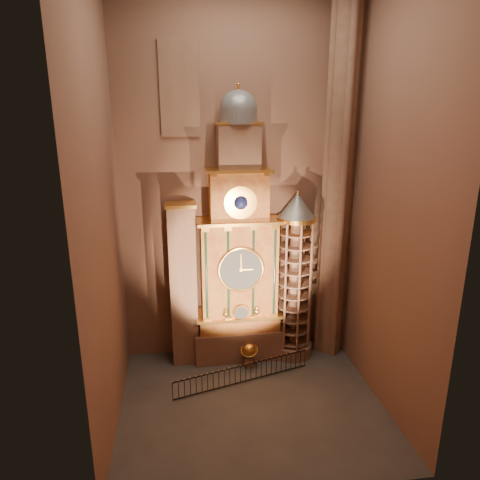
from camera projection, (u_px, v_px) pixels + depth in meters
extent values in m
plane|color=#383330|center=(252.00, 403.00, 23.23)|extent=(14.00, 14.00, 0.00)
plane|color=#8F5E4D|center=(236.00, 185.00, 25.90)|extent=(22.00, 0.00, 22.00)
plane|color=#8F5E4D|center=(100.00, 209.00, 19.22)|extent=(0.00, 22.00, 22.00)
plane|color=#8F5E4D|center=(392.00, 201.00, 21.16)|extent=(0.00, 22.00, 22.00)
cube|color=#8C634C|center=(239.00, 341.00, 27.71)|extent=(5.60, 2.20, 2.00)
cube|color=maroon|center=(239.00, 320.00, 27.29)|extent=(5.00, 2.00, 1.00)
cube|color=#F0AB46|center=(239.00, 313.00, 27.09)|extent=(5.40, 2.30, 0.18)
cube|color=maroon|center=(238.00, 269.00, 26.33)|extent=(4.60, 2.00, 6.00)
cylinder|color=black|center=(206.00, 275.00, 25.22)|extent=(0.32, 0.32, 5.60)
cylinder|color=black|center=(228.00, 274.00, 25.40)|extent=(0.32, 0.32, 5.60)
cylinder|color=black|center=(253.00, 273.00, 25.61)|extent=(0.32, 0.32, 5.60)
cylinder|color=black|center=(274.00, 272.00, 25.79)|extent=(0.32, 0.32, 5.60)
cube|color=#F0AB46|center=(239.00, 221.00, 25.44)|extent=(5.00, 2.25, 0.18)
cylinder|color=#2D3033|center=(241.00, 270.00, 25.28)|extent=(2.60, 0.12, 2.60)
torus|color=#F0AB46|center=(241.00, 270.00, 25.24)|extent=(2.80, 0.16, 2.80)
cylinder|color=#F0AB46|center=(241.00, 312.00, 25.89)|extent=(0.90, 0.10, 0.90)
sphere|color=#F0AB46|center=(226.00, 314.00, 25.82)|extent=(0.36, 0.36, 0.36)
sphere|color=#F0AB46|center=(256.00, 312.00, 26.08)|extent=(0.36, 0.36, 0.36)
cube|color=maroon|center=(238.00, 196.00, 25.08)|extent=(3.40, 1.80, 3.00)
sphere|color=#0E0E46|center=(241.00, 203.00, 24.27)|extent=(0.80, 0.80, 0.80)
cube|color=#F0AB46|center=(239.00, 170.00, 24.61)|extent=(3.80, 2.00, 0.15)
cube|color=#8C634C|center=(238.00, 148.00, 24.31)|extent=(2.40, 1.60, 2.60)
sphere|color=slate|center=(238.00, 109.00, 23.73)|extent=(2.10, 2.10, 2.10)
cylinder|color=#F0AB46|center=(238.00, 92.00, 23.48)|extent=(0.14, 0.14, 0.80)
cube|color=#8C634C|center=(184.00, 287.00, 26.13)|extent=(1.60, 1.40, 10.00)
cube|color=#F0AB46|center=(185.00, 319.00, 26.28)|extent=(1.35, 0.10, 2.10)
cube|color=#501E15|center=(185.00, 320.00, 26.23)|extent=(1.05, 0.04, 1.75)
cube|color=#F0AB46|center=(183.00, 280.00, 25.57)|extent=(1.35, 0.10, 2.10)
cube|color=#501E15|center=(183.00, 280.00, 25.51)|extent=(1.05, 0.04, 1.75)
cube|color=#F0AB46|center=(182.00, 238.00, 24.85)|extent=(1.35, 0.10, 2.10)
cube|color=#501E15|center=(182.00, 239.00, 24.79)|extent=(1.05, 0.04, 1.75)
cube|color=#F0AB46|center=(180.00, 205.00, 24.72)|extent=(1.80, 1.60, 0.20)
cylinder|color=#8C634C|center=(292.00, 348.00, 28.07)|extent=(2.50, 2.50, 0.80)
cylinder|color=#8C634C|center=(294.00, 284.00, 26.83)|extent=(0.70, 0.70, 8.20)
cylinder|color=#F0AB46|center=(297.00, 219.00, 25.67)|extent=(2.40, 2.40, 0.25)
cone|color=slate|center=(297.00, 206.00, 25.45)|extent=(2.30, 2.30, 1.50)
sphere|color=#F0AB46|center=(298.00, 192.00, 25.23)|extent=(0.20, 0.20, 0.20)
cylinder|color=#8C634C|center=(338.00, 186.00, 25.79)|extent=(1.60, 1.60, 22.00)
cylinder|color=#8C634C|center=(351.00, 185.00, 25.90)|extent=(0.44, 0.44, 22.00)
cylinder|color=#8C634C|center=(326.00, 186.00, 25.68)|extent=(0.44, 0.44, 22.00)
cylinder|color=#8C634C|center=(334.00, 184.00, 26.55)|extent=(0.44, 0.44, 22.00)
cylinder|color=#8C634C|center=(343.00, 188.00, 25.03)|extent=(0.44, 0.44, 22.00)
cube|color=navy|center=(179.00, 89.00, 23.87)|extent=(2.00, 0.10, 5.00)
cube|color=#8C634C|center=(179.00, 89.00, 23.82)|extent=(2.20, 0.06, 5.20)
cylinder|color=#8C634C|center=(249.00, 361.00, 26.62)|extent=(0.59, 0.59, 0.68)
sphere|color=gold|center=(249.00, 350.00, 26.40)|extent=(0.88, 0.88, 0.88)
torus|color=gold|center=(249.00, 350.00, 26.40)|extent=(1.36, 1.32, 0.47)
cube|color=black|center=(243.00, 365.00, 24.69)|extent=(8.13, 2.30, 0.05)
cube|color=black|center=(243.00, 382.00, 24.99)|extent=(8.13, 2.30, 0.05)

